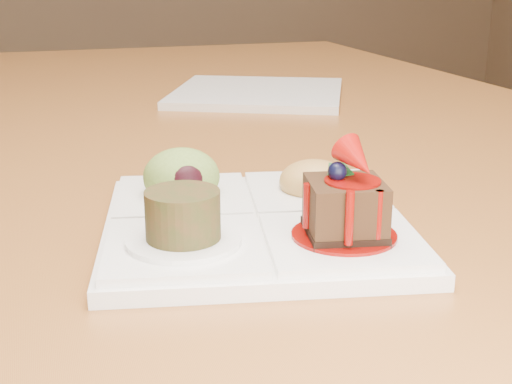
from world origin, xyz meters
name	(u,v)px	position (x,y,z in m)	size (l,w,h in m)	color
dining_table	(244,171)	(0.00, 0.00, 0.68)	(1.00, 1.80, 0.75)	brown
sampler_plate	(254,211)	(-0.11, -0.39, 0.77)	(0.27, 0.27, 0.09)	white
second_plate	(258,93)	(0.08, 0.18, 0.76)	(0.26, 0.26, 0.01)	white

